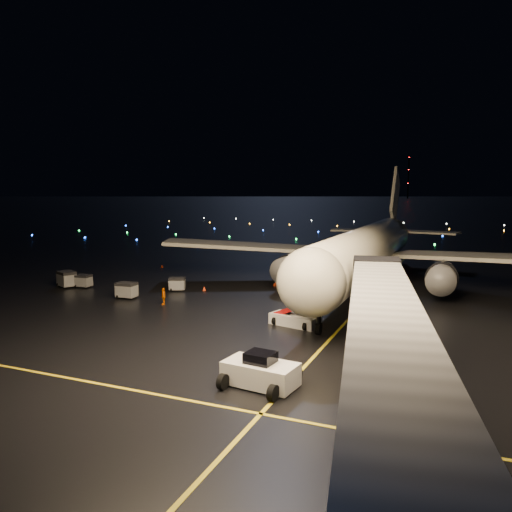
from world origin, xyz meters
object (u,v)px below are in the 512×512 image
object	(u,v)px
baggage_cart_1	(127,290)
baggage_cart_3	(67,279)
pushback_tug	(260,369)
baggage_cart_0	(177,284)
baggage_cart_2	(83,281)
crew_c	(164,296)
belt_loader	(295,308)
airliner	(371,223)

from	to	relation	value
baggage_cart_1	baggage_cart_3	distance (m)	10.63
pushback_tug	baggage_cart_0	xyz separation A→B (m)	(-19.35, 22.17, -0.26)
pushback_tug	baggage_cart_2	size ratio (longest dim) A/B	2.38
baggage_cart_2	baggage_cart_3	size ratio (longest dim) A/B	0.80
baggage_cart_2	baggage_cart_3	distance (m)	2.03
baggage_cart_1	baggage_cart_2	xyz separation A→B (m)	(-8.46, 2.95, -0.09)
crew_c	baggage_cart_2	bearing A→B (deg)	-132.57
baggage_cart_1	baggage_cart_3	world-z (taller)	baggage_cart_3
baggage_cart_0	baggage_cart_1	xyz separation A→B (m)	(-2.76, -5.58, 0.09)
belt_loader	baggage_cart_3	distance (m)	30.69
baggage_cart_0	baggage_cart_3	size ratio (longest dim) A/B	0.80
baggage_cart_2	belt_loader	bearing A→B (deg)	-16.83
baggage_cart_1	crew_c	bearing A→B (deg)	-13.10
airliner	baggage_cart_2	distance (m)	34.85
crew_c	baggage_cart_0	xyz separation A→B (m)	(-2.44, 6.51, -0.09)
baggage_cart_3	baggage_cart_1	bearing A→B (deg)	11.59
airliner	baggage_cart_3	bearing A→B (deg)	-154.61
airliner	baggage_cart_1	bearing A→B (deg)	-141.35
belt_loader	crew_c	bearing A→B (deg)	-175.69
belt_loader	baggage_cart_3	xyz separation A→B (m)	(-30.17, 5.64, -0.56)
airliner	belt_loader	size ratio (longest dim) A/B	8.51
baggage_cart_3	belt_loader	bearing A→B (deg)	13.57
belt_loader	baggage_cart_1	bearing A→B (deg)	-175.90
pushback_tug	crew_c	bearing A→B (deg)	144.05
baggage_cart_0	pushback_tug	bearing A→B (deg)	-72.91
belt_loader	baggage_cart_1	distance (m)	20.08
belt_loader	baggage_cart_1	size ratio (longest dim) A/B	3.11
crew_c	baggage_cart_0	world-z (taller)	crew_c
crew_c	baggage_cart_1	bearing A→B (deg)	-126.86
baggage_cart_2	baggage_cart_3	world-z (taller)	baggage_cart_3
crew_c	baggage_cart_1	distance (m)	5.28
belt_loader	crew_c	xyz separation A→B (m)	(-14.60, 2.40, -0.66)
crew_c	baggage_cart_2	xyz separation A→B (m)	(-13.65, 3.87, -0.09)
pushback_tug	baggage_cart_1	world-z (taller)	pushback_tug
belt_loader	baggage_cart_3	bearing A→B (deg)	-176.95
baggage_cart_2	baggage_cart_1	bearing A→B (deg)	-23.52
pushback_tug	baggage_cart_2	bearing A→B (deg)	154.27
belt_loader	crew_c	size ratio (longest dim) A/B	3.68
belt_loader	baggage_cart_0	size ratio (longest dim) A/B	3.49
baggage_cart_3	pushback_tug	bearing A→B (deg)	-6.05
airliner	baggage_cart_1	distance (m)	29.37
crew_c	baggage_cart_3	world-z (taller)	baggage_cart_3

